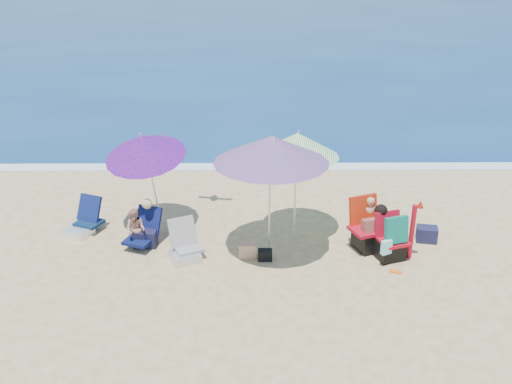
{
  "coord_description": "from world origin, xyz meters",
  "views": [
    {
      "loc": [
        -0.38,
        -8.4,
        5.15
      ],
      "look_at": [
        -0.3,
        1.0,
        1.1
      ],
      "focal_mm": 39.94,
      "sensor_mm": 36.0,
      "label": 1
    }
  ],
  "objects_px": {
    "chair_navy": "(83,224)",
    "chair_rainbow": "(185,249)",
    "camp_chair_left": "(369,234)",
    "person_left": "(138,228)",
    "camp_chair_right": "(391,243)",
    "umbrella_blue": "(144,146)",
    "umbrella_striped": "(297,145)",
    "furled_umbrella": "(414,227)",
    "person_center": "(373,224)",
    "umbrella_turquoise": "(271,150)"
  },
  "relations": [
    {
      "from": "person_center",
      "to": "person_left",
      "type": "relative_size",
      "value": 1.06
    },
    {
      "from": "camp_chair_left",
      "to": "camp_chair_right",
      "type": "bearing_deg",
      "value": -51.89
    },
    {
      "from": "umbrella_striped",
      "to": "chair_rainbow",
      "type": "height_order",
      "value": "umbrella_striped"
    },
    {
      "from": "camp_chair_left",
      "to": "umbrella_striped",
      "type": "bearing_deg",
      "value": 155.74
    },
    {
      "from": "furled_umbrella",
      "to": "camp_chair_left",
      "type": "height_order",
      "value": "furled_umbrella"
    },
    {
      "from": "umbrella_striped",
      "to": "camp_chair_right",
      "type": "relative_size",
      "value": 2.36
    },
    {
      "from": "chair_navy",
      "to": "chair_rainbow",
      "type": "xyz_separation_m",
      "value": [
        2.1,
        -1.01,
        0.0
      ]
    },
    {
      "from": "umbrella_blue",
      "to": "person_center",
      "type": "height_order",
      "value": "umbrella_blue"
    },
    {
      "from": "umbrella_striped",
      "to": "furled_umbrella",
      "type": "bearing_deg",
      "value": -25.88
    },
    {
      "from": "umbrella_striped",
      "to": "camp_chair_right",
      "type": "distance_m",
      "value": 2.43
    },
    {
      "from": "umbrella_turquoise",
      "to": "chair_navy",
      "type": "xyz_separation_m",
      "value": [
        -3.63,
        0.87,
        -1.83
      ]
    },
    {
      "from": "chair_navy",
      "to": "camp_chair_left",
      "type": "height_order",
      "value": "camp_chair_left"
    },
    {
      "from": "umbrella_striped",
      "to": "camp_chair_left",
      "type": "xyz_separation_m",
      "value": [
        1.32,
        -0.6,
        -1.53
      ]
    },
    {
      "from": "camp_chair_right",
      "to": "chair_navy",
      "type": "bearing_deg",
      "value": 169.6
    },
    {
      "from": "umbrella_blue",
      "to": "camp_chair_left",
      "type": "relative_size",
      "value": 2.15
    },
    {
      "from": "umbrella_striped",
      "to": "person_center",
      "type": "bearing_deg",
      "value": -20.21
    },
    {
      "from": "chair_rainbow",
      "to": "camp_chair_right",
      "type": "relative_size",
      "value": 0.93
    },
    {
      "from": "person_left",
      "to": "umbrella_striped",
      "type": "bearing_deg",
      "value": 10.49
    },
    {
      "from": "umbrella_striped",
      "to": "camp_chair_right",
      "type": "xyz_separation_m",
      "value": [
        1.63,
        -0.99,
        -1.51
      ]
    },
    {
      "from": "umbrella_turquoise",
      "to": "person_center",
      "type": "bearing_deg",
      "value": 8.69
    },
    {
      "from": "umbrella_blue",
      "to": "furled_umbrella",
      "type": "relative_size",
      "value": 1.83
    },
    {
      "from": "chair_navy",
      "to": "person_left",
      "type": "bearing_deg",
      "value": -26.81
    },
    {
      "from": "person_left",
      "to": "furled_umbrella",
      "type": "bearing_deg",
      "value": -5.0
    },
    {
      "from": "umbrella_turquoise",
      "to": "chair_navy",
      "type": "height_order",
      "value": "umbrella_turquoise"
    },
    {
      "from": "umbrella_striped",
      "to": "camp_chair_left",
      "type": "bearing_deg",
      "value": -24.26
    },
    {
      "from": "camp_chair_left",
      "to": "person_left",
      "type": "relative_size",
      "value": 1.1
    },
    {
      "from": "chair_rainbow",
      "to": "person_left",
      "type": "distance_m",
      "value": 1.0
    },
    {
      "from": "person_center",
      "to": "camp_chair_right",
      "type": "bearing_deg",
      "value": -63.44
    },
    {
      "from": "furled_umbrella",
      "to": "umbrella_turquoise",
      "type": "bearing_deg",
      "value": 176.1
    },
    {
      "from": "camp_chair_right",
      "to": "person_left",
      "type": "height_order",
      "value": "person_left"
    },
    {
      "from": "person_center",
      "to": "chair_rainbow",
      "type": "bearing_deg",
      "value": -172.92
    },
    {
      "from": "umbrella_blue",
      "to": "person_center",
      "type": "relative_size",
      "value": 2.23
    },
    {
      "from": "chair_navy",
      "to": "camp_chair_left",
      "type": "bearing_deg",
      "value": -6.93
    },
    {
      "from": "umbrella_blue",
      "to": "camp_chair_left",
      "type": "height_order",
      "value": "umbrella_blue"
    },
    {
      "from": "chair_rainbow",
      "to": "camp_chair_right",
      "type": "xyz_separation_m",
      "value": [
        3.67,
        -0.05,
        0.14
      ]
    },
    {
      "from": "chair_navy",
      "to": "umbrella_blue",
      "type": "bearing_deg",
      "value": 7.21
    },
    {
      "from": "umbrella_turquoise",
      "to": "umbrella_striped",
      "type": "xyz_separation_m",
      "value": [
        0.51,
        0.8,
        -0.19
      ]
    },
    {
      "from": "camp_chair_right",
      "to": "person_left",
      "type": "distance_m",
      "value": 4.59
    },
    {
      "from": "furled_umbrella",
      "to": "camp_chair_right",
      "type": "relative_size",
      "value": 1.3
    },
    {
      "from": "umbrella_striped",
      "to": "camp_chair_left",
      "type": "distance_m",
      "value": 2.11
    },
    {
      "from": "umbrella_turquoise",
      "to": "camp_chair_left",
      "type": "relative_size",
      "value": 2.59
    },
    {
      "from": "person_center",
      "to": "camp_chair_left",
      "type": "bearing_deg",
      "value": -130.79
    },
    {
      "from": "chair_navy",
      "to": "chair_rainbow",
      "type": "bearing_deg",
      "value": -25.56
    },
    {
      "from": "furled_umbrella",
      "to": "chair_rainbow",
      "type": "relative_size",
      "value": 1.4
    },
    {
      "from": "umbrella_turquoise",
      "to": "umbrella_striped",
      "type": "bearing_deg",
      "value": 57.69
    },
    {
      "from": "chair_navy",
      "to": "umbrella_turquoise",
      "type": "bearing_deg",
      "value": -13.49
    },
    {
      "from": "furled_umbrella",
      "to": "person_left",
      "type": "xyz_separation_m",
      "value": [
        -4.94,
        0.43,
        -0.23
      ]
    },
    {
      "from": "furled_umbrella",
      "to": "chair_navy",
      "type": "relative_size",
      "value": 1.34
    },
    {
      "from": "umbrella_turquoise",
      "to": "umbrella_striped",
      "type": "relative_size",
      "value": 1.22
    },
    {
      "from": "person_center",
      "to": "umbrella_turquoise",
      "type": "bearing_deg",
      "value": -171.31
    }
  ]
}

